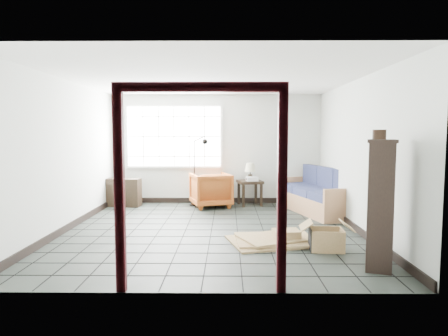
{
  "coord_description": "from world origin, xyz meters",
  "views": [
    {
      "loc": [
        0.29,
        -6.82,
        1.68
      ],
      "look_at": [
        0.21,
        0.3,
        1.06
      ],
      "focal_mm": 32.0,
      "sensor_mm": 36.0,
      "label": 1
    }
  ],
  "objects_px": {
    "armchair": "(211,188)",
    "tall_shelf": "(380,204)",
    "side_table": "(250,185)",
    "futon_sofa": "(318,196)"
  },
  "relations": [
    {
      "from": "armchair",
      "to": "tall_shelf",
      "type": "xyz_separation_m",
      "value": [
        2.26,
        -4.18,
        0.39
      ]
    },
    {
      "from": "armchair",
      "to": "side_table",
      "type": "relative_size",
      "value": 1.35
    },
    {
      "from": "futon_sofa",
      "to": "armchair",
      "type": "relative_size",
      "value": 2.67
    },
    {
      "from": "futon_sofa",
      "to": "tall_shelf",
      "type": "relative_size",
      "value": 1.43
    },
    {
      "from": "armchair",
      "to": "tall_shelf",
      "type": "relative_size",
      "value": 0.53
    },
    {
      "from": "armchair",
      "to": "side_table",
      "type": "height_order",
      "value": "armchair"
    },
    {
      "from": "tall_shelf",
      "to": "futon_sofa",
      "type": "bearing_deg",
      "value": 107.74
    },
    {
      "from": "armchair",
      "to": "side_table",
      "type": "distance_m",
      "value": 0.93
    },
    {
      "from": "side_table",
      "to": "tall_shelf",
      "type": "bearing_deg",
      "value": -72.84
    },
    {
      "from": "armchair",
      "to": "futon_sofa",
      "type": "bearing_deg",
      "value": 148.22
    }
  ]
}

